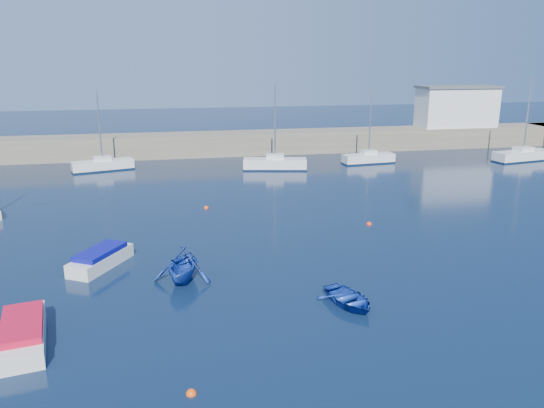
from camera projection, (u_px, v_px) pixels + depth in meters
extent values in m
plane|color=#0C1C36|center=(366.00, 348.00, 21.34)|extent=(220.00, 220.00, 0.00)
cube|color=#6F6755|center=(229.00, 143.00, 64.48)|extent=(96.00, 4.50, 2.60)
cube|color=silver|center=(457.00, 108.00, 69.17)|extent=(10.00, 4.00, 5.00)
cube|color=silver|center=(103.00, 165.00, 55.16)|extent=(6.40, 3.35, 1.06)
cylinder|color=#B7BABC|center=(99.00, 126.00, 54.08)|extent=(0.16, 0.16, 7.08)
cube|color=silver|center=(275.00, 164.00, 55.61)|extent=(6.81, 3.12, 1.16)
cylinder|color=#B7BABC|center=(275.00, 122.00, 54.46)|extent=(0.17, 0.17, 7.56)
cube|color=silver|center=(368.00, 159.00, 58.95)|extent=(5.98, 2.24, 1.04)
cylinder|color=#B7BABC|center=(370.00, 124.00, 57.92)|extent=(0.15, 0.15, 6.72)
cube|color=silver|center=(523.00, 156.00, 60.44)|extent=(7.43, 3.28, 1.12)
cylinder|color=#B7BABC|center=(528.00, 114.00, 59.20)|extent=(0.16, 0.16, 8.26)
cube|color=silver|center=(23.00, 335.00, 21.59)|extent=(2.49, 4.92, 0.77)
cube|color=red|center=(22.00, 324.00, 21.45)|extent=(2.19, 3.75, 0.29)
cube|color=silver|center=(101.00, 260.00, 29.65)|extent=(3.41, 4.39, 0.75)
cube|color=#0B0C7C|center=(100.00, 252.00, 29.51)|extent=(2.82, 3.44, 0.28)
imported|color=#17379E|center=(349.00, 299.00, 25.01)|extent=(3.08, 3.69, 0.66)
imported|color=#17379E|center=(183.00, 264.00, 27.59)|extent=(3.85, 4.18, 1.84)
sphere|color=#FF4C0D|center=(191.00, 394.00, 18.44)|extent=(0.38, 0.38, 0.38)
sphere|color=red|center=(369.00, 224.00, 37.28)|extent=(0.40, 0.40, 0.40)
sphere|color=#FF4C0D|center=(206.00, 208.00, 41.35)|extent=(0.38, 0.38, 0.38)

